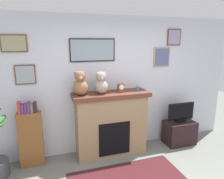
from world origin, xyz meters
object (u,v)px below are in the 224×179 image
object	(u,v)px
tv_stand	(179,132)
television	(181,113)
bookshelf	(31,137)
mantel_clock	(121,88)
teddy_bear_cream	(101,84)
fireplace	(111,123)
teddy_bear_grey	(80,84)
candle_jar	(137,89)

from	to	relation	value
tv_stand	television	xyz separation A→B (m)	(-0.00, -0.00, 0.44)
bookshelf	television	bearing A→B (deg)	-1.98
mantel_clock	teddy_bear_cream	world-z (taller)	teddy_bear_cream
fireplace	teddy_bear_grey	size ratio (longest dim) A/B	3.32
tv_stand	teddy_bear_cream	distance (m)	2.04
mantel_clock	teddy_bear_grey	xyz separation A→B (m)	(-0.75, 0.00, 0.12)
bookshelf	tv_stand	bearing A→B (deg)	-1.95
bookshelf	television	world-z (taller)	bookshelf
candle_jar	television	bearing A→B (deg)	-3.58
candle_jar	bookshelf	bearing A→B (deg)	178.82
teddy_bear_grey	tv_stand	bearing A→B (deg)	-1.65
candle_jar	teddy_bear_grey	world-z (taller)	teddy_bear_grey
bookshelf	teddy_bear_cream	world-z (taller)	teddy_bear_cream
fireplace	bookshelf	xyz separation A→B (m)	(-1.44, 0.02, -0.08)
teddy_bear_grey	television	bearing A→B (deg)	-1.69
fireplace	teddy_bear_cream	bearing A→B (deg)	-174.45
television	teddy_bear_cream	size ratio (longest dim) A/B	1.50
television	mantel_clock	bearing A→B (deg)	177.40
bookshelf	candle_jar	size ratio (longest dim) A/B	14.19
bookshelf	tv_stand	world-z (taller)	bookshelf
candle_jar	mantel_clock	size ratio (longest dim) A/B	0.55
bookshelf	teddy_bear_grey	distance (m)	1.24
mantel_clock	teddy_bear_grey	distance (m)	0.75
television	candle_jar	distance (m)	1.13
television	teddy_bear_cream	xyz separation A→B (m)	(-1.69, 0.06, 0.71)
teddy_bear_grey	fireplace	bearing A→B (deg)	1.87
fireplace	tv_stand	xyz separation A→B (m)	(1.50, -0.08, -0.37)
tv_stand	teddy_bear_cream	bearing A→B (deg)	177.99
teddy_bear_grey	teddy_bear_cream	size ratio (longest dim) A/B	1.08
teddy_bear_cream	fireplace	bearing A→B (deg)	5.55
mantel_clock	candle_jar	bearing A→B (deg)	0.27
tv_stand	fireplace	bearing A→B (deg)	177.04
fireplace	teddy_bear_grey	distance (m)	0.97
bookshelf	television	xyz separation A→B (m)	(2.93, -0.10, 0.15)
fireplace	teddy_bear_cream	world-z (taller)	teddy_bear_cream
fireplace	teddy_bear_grey	world-z (taller)	teddy_bear_grey
mantel_clock	teddy_bear_grey	bearing A→B (deg)	179.92
teddy_bear_grey	mantel_clock	bearing A→B (deg)	-0.08
candle_jar	teddy_bear_cream	size ratio (longest dim) A/B	0.21
fireplace	bookshelf	size ratio (longest dim) A/B	1.22
tv_stand	candle_jar	world-z (taller)	candle_jar
bookshelf	mantel_clock	distance (m)	1.79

